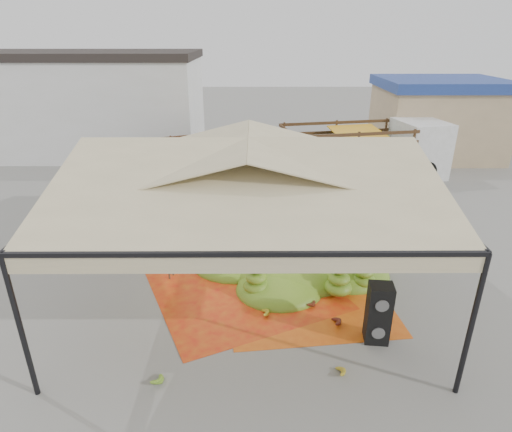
{
  "coord_description": "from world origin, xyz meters",
  "views": [
    {
      "loc": [
        0.14,
        -10.16,
        6.35
      ],
      "look_at": [
        0.2,
        1.5,
        1.3
      ],
      "focal_mm": 30.0,
      "sensor_mm": 36.0,
      "label": 1
    }
  ],
  "objects_px": {
    "truck_left": "(198,155)",
    "truck_right": "(371,145)",
    "banana_heap": "(293,250)",
    "speaker_stack": "(378,313)",
    "vendor": "(218,202)"
  },
  "relations": [
    {
      "from": "truck_left",
      "to": "truck_right",
      "type": "relative_size",
      "value": 0.8
    },
    {
      "from": "banana_heap",
      "to": "truck_right",
      "type": "bearing_deg",
      "value": 63.1
    },
    {
      "from": "truck_left",
      "to": "banana_heap",
      "type": "bearing_deg",
      "value": -88.23
    },
    {
      "from": "speaker_stack",
      "to": "truck_right",
      "type": "distance_m",
      "value": 11.87
    },
    {
      "from": "vendor",
      "to": "truck_right",
      "type": "relative_size",
      "value": 0.19
    },
    {
      "from": "truck_left",
      "to": "speaker_stack",
      "type": "bearing_deg",
      "value": -87.39
    },
    {
      "from": "truck_left",
      "to": "truck_right",
      "type": "xyz_separation_m",
      "value": [
        7.9,
        0.43,
        0.33
      ]
    },
    {
      "from": "truck_left",
      "to": "vendor",
      "type": "bearing_deg",
      "value": -97.51
    },
    {
      "from": "banana_heap",
      "to": "truck_right",
      "type": "distance_m",
      "value": 9.5
    },
    {
      "from": "banana_heap",
      "to": "speaker_stack",
      "type": "bearing_deg",
      "value": -62.69
    },
    {
      "from": "banana_heap",
      "to": "vendor",
      "type": "xyz_separation_m",
      "value": [
        -2.38,
        3.38,
        0.11
      ]
    },
    {
      "from": "speaker_stack",
      "to": "vendor",
      "type": "xyz_separation_m",
      "value": [
        -3.98,
        6.48,
        0.04
      ]
    },
    {
      "from": "banana_heap",
      "to": "truck_right",
      "type": "xyz_separation_m",
      "value": [
        4.28,
        8.43,
        0.94
      ]
    },
    {
      "from": "vendor",
      "to": "truck_right",
      "type": "bearing_deg",
      "value": -154.61
    },
    {
      "from": "banana_heap",
      "to": "speaker_stack",
      "type": "distance_m",
      "value": 3.48
    }
  ]
}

